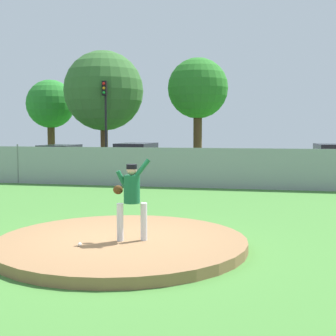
# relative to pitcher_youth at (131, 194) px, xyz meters

# --- Properties ---
(ground_plane) EXTENTS (80.00, 80.00, 0.00)m
(ground_plane) POSITION_rel_pitcher_youth_xyz_m (-0.26, 6.16, -1.14)
(ground_plane) COLOR #427A33
(asphalt_strip) EXTENTS (44.00, 7.00, 0.01)m
(asphalt_strip) POSITION_rel_pitcher_youth_xyz_m (-0.26, 14.66, -1.13)
(asphalt_strip) COLOR #2B2B2D
(asphalt_strip) RESTS_ON ground_plane
(pitchers_mound) EXTENTS (5.08, 5.08, 0.20)m
(pitchers_mound) POSITION_rel_pitcher_youth_xyz_m (-0.26, 0.16, -1.04)
(pitchers_mound) COLOR olive
(pitchers_mound) RESTS_ON ground_plane
(pitcher_youth) EXTENTS (0.78, 0.32, 1.64)m
(pitcher_youth) POSITION_rel_pitcher_youth_xyz_m (0.00, 0.00, 0.00)
(pitcher_youth) COLOR silver
(pitcher_youth) RESTS_ON pitchers_mound
(baseball) EXTENTS (0.07, 0.07, 0.07)m
(baseball) POSITION_rel_pitcher_youth_xyz_m (-0.82, -0.65, -0.90)
(baseball) COLOR white
(baseball) RESTS_ON pitchers_mound
(chainlink_fence) EXTENTS (39.89, 0.07, 1.75)m
(chainlink_fence) POSITION_rel_pitcher_youth_xyz_m (-0.26, 10.16, -0.31)
(chainlink_fence) COLOR gray
(chainlink_fence) RESTS_ON ground_plane
(parked_car_white) EXTENTS (1.96, 4.46, 1.58)m
(parked_car_white) POSITION_rel_pitcher_youth_xyz_m (-8.15, 14.38, -0.37)
(parked_car_white) COLOR silver
(parked_car_white) RESTS_ON ground_plane
(parked_car_burgundy) EXTENTS (2.01, 4.81, 1.69)m
(parked_car_burgundy) POSITION_rel_pitcher_youth_xyz_m (-3.98, 14.60, -0.33)
(parked_car_burgundy) COLOR maroon
(parked_car_burgundy) RESTS_ON ground_plane
(parked_car_red) EXTENTS (1.97, 4.26, 1.71)m
(parked_car_red) POSITION_rel_pitcher_youth_xyz_m (5.80, 14.74, -0.33)
(parked_car_red) COLOR #A81919
(parked_car_red) RESTS_ON ground_plane
(traffic_light_near) EXTENTS (0.28, 0.46, 5.37)m
(traffic_light_near) POSITION_rel_pitcher_youth_xyz_m (-7.12, 18.74, 2.50)
(traffic_light_near) COLOR black
(traffic_light_near) RESTS_ON ground_plane
(tree_tall_centre) EXTENTS (3.61, 3.61, 6.12)m
(tree_tall_centre) POSITION_rel_pitcher_youth_xyz_m (-13.27, 23.95, 3.13)
(tree_tall_centre) COLOR #4C331E
(tree_tall_centre) RESTS_ON ground_plane
(tree_slender_far) EXTENTS (5.36, 5.36, 7.68)m
(tree_slender_far) POSITION_rel_pitcher_youth_xyz_m (-8.16, 21.42, 3.85)
(tree_slender_far) COLOR #4C331E
(tree_slender_far) RESTS_ON ground_plane
(tree_leaning_west) EXTENTS (4.03, 4.03, 7.16)m
(tree_leaning_west) POSITION_rel_pitcher_youth_xyz_m (-1.89, 22.40, 3.95)
(tree_leaning_west) COLOR #4C331E
(tree_leaning_west) RESTS_ON ground_plane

